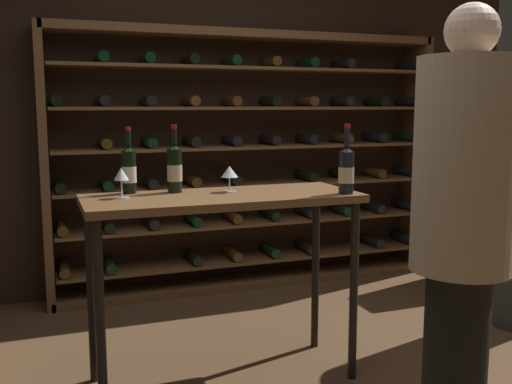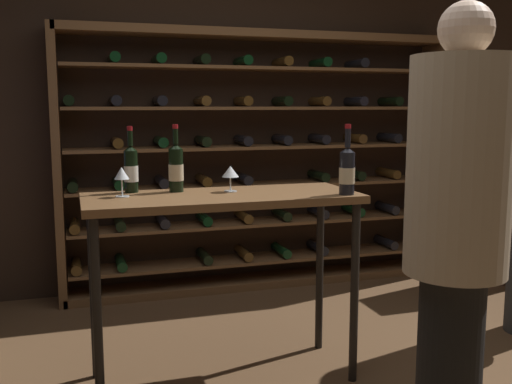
{
  "view_description": "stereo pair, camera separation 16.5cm",
  "coord_description": "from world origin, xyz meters",
  "px_view_note": "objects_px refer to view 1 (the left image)",
  "views": [
    {
      "loc": [
        -1.21,
        -2.48,
        1.44
      ],
      "look_at": [
        -0.17,
        0.3,
        1.01
      ],
      "focal_mm": 41.3,
      "sensor_mm": 36.0,
      "label": 1
    },
    {
      "loc": [
        -1.06,
        -2.53,
        1.44
      ],
      "look_at": [
        -0.17,
        0.3,
        1.01
      ],
      "focal_mm": 41.3,
      "sensor_mm": 36.0,
      "label": 2
    }
  ],
  "objects_px": {
    "wine_rack": "(252,162)",
    "wine_bottle_red_label": "(129,169)",
    "display_cabinet": "(493,189)",
    "wine_glass_stemmed_left": "(229,173)",
    "wine_bottle_amber_reserve": "(175,168)",
    "tasting_table": "(222,217)",
    "person_bystander_red_print": "(462,214)",
    "wine_glass_stemmed_right": "(121,176)",
    "wine_bottle_black_capsule": "(346,170)"
  },
  "relations": [
    {
      "from": "wine_rack",
      "to": "wine_bottle_red_label",
      "type": "xyz_separation_m",
      "value": [
        -1.16,
        -1.34,
        0.12
      ]
    },
    {
      "from": "display_cabinet",
      "to": "wine_bottle_amber_reserve",
      "type": "distance_m",
      "value": 3.11
    },
    {
      "from": "wine_glass_stemmed_left",
      "to": "display_cabinet",
      "type": "bearing_deg",
      "value": 20.69
    },
    {
      "from": "wine_rack",
      "to": "wine_glass_stemmed_right",
      "type": "bearing_deg",
      "value": -129.53
    },
    {
      "from": "wine_rack",
      "to": "wine_bottle_amber_reserve",
      "type": "height_order",
      "value": "wine_rack"
    },
    {
      "from": "wine_glass_stemmed_left",
      "to": "wine_bottle_amber_reserve",
      "type": "bearing_deg",
      "value": 162.18
    },
    {
      "from": "wine_bottle_amber_reserve",
      "to": "wine_glass_stemmed_right",
      "type": "xyz_separation_m",
      "value": [
        -0.29,
        -0.1,
        -0.02
      ]
    },
    {
      "from": "wine_rack",
      "to": "tasting_table",
      "type": "distance_m",
      "value": 1.71
    },
    {
      "from": "display_cabinet",
      "to": "wine_glass_stemmed_right",
      "type": "bearing_deg",
      "value": -162.46
    },
    {
      "from": "wine_bottle_amber_reserve",
      "to": "display_cabinet",
      "type": "bearing_deg",
      "value": 17.4
    },
    {
      "from": "tasting_table",
      "to": "display_cabinet",
      "type": "relative_size",
      "value": 0.94
    },
    {
      "from": "wine_rack",
      "to": "wine_glass_stemmed_right",
      "type": "relative_size",
      "value": 21.27
    },
    {
      "from": "wine_bottle_red_label",
      "to": "wine_glass_stemmed_right",
      "type": "xyz_separation_m",
      "value": [
        -0.06,
        -0.14,
        -0.01
      ]
    },
    {
      "from": "wine_rack",
      "to": "wine_glass_stemmed_right",
      "type": "xyz_separation_m",
      "value": [
        -1.22,
        -1.48,
        0.11
      ]
    },
    {
      "from": "wine_rack",
      "to": "wine_bottle_amber_reserve",
      "type": "distance_m",
      "value": 1.67
    },
    {
      "from": "wine_glass_stemmed_left",
      "to": "wine_glass_stemmed_right",
      "type": "bearing_deg",
      "value": -178.78
    },
    {
      "from": "wine_rack",
      "to": "wine_bottle_red_label",
      "type": "height_order",
      "value": "wine_rack"
    },
    {
      "from": "wine_glass_stemmed_right",
      "to": "wine_glass_stemmed_left",
      "type": "bearing_deg",
      "value": 1.22
    },
    {
      "from": "wine_rack",
      "to": "display_cabinet",
      "type": "distance_m",
      "value": 2.08
    },
    {
      "from": "wine_bottle_red_label",
      "to": "wine_glass_stemmed_right",
      "type": "height_order",
      "value": "wine_bottle_red_label"
    },
    {
      "from": "wine_glass_stemmed_left",
      "to": "wine_rack",
      "type": "bearing_deg",
      "value": 65.67
    },
    {
      "from": "wine_bottle_black_capsule",
      "to": "tasting_table",
      "type": "bearing_deg",
      "value": 161.88
    },
    {
      "from": "wine_bottle_amber_reserve",
      "to": "wine_glass_stemmed_left",
      "type": "xyz_separation_m",
      "value": [
        0.27,
        -0.09,
        -0.03
      ]
    },
    {
      "from": "wine_rack",
      "to": "wine_bottle_black_capsule",
      "type": "xyz_separation_m",
      "value": [
        -0.13,
        -1.74,
        0.12
      ]
    },
    {
      "from": "tasting_table",
      "to": "wine_bottle_red_label",
      "type": "distance_m",
      "value": 0.54
    },
    {
      "from": "person_bystander_red_print",
      "to": "wine_glass_stemmed_left",
      "type": "relative_size",
      "value": 13.45
    },
    {
      "from": "wine_rack",
      "to": "wine_bottle_amber_reserve",
      "type": "xyz_separation_m",
      "value": [
        -0.93,
        -1.38,
        0.12
      ]
    },
    {
      "from": "wine_rack",
      "to": "person_bystander_red_print",
      "type": "relative_size",
      "value": 1.72
    },
    {
      "from": "tasting_table",
      "to": "wine_glass_stemmed_left",
      "type": "distance_m",
      "value": 0.24
    },
    {
      "from": "display_cabinet",
      "to": "wine_bottle_amber_reserve",
      "type": "height_order",
      "value": "display_cabinet"
    },
    {
      "from": "display_cabinet",
      "to": "wine_rack",
      "type": "bearing_deg",
      "value": 167.17
    },
    {
      "from": "wine_bottle_red_label",
      "to": "wine_glass_stemmed_left",
      "type": "relative_size",
      "value": 2.52
    },
    {
      "from": "wine_bottle_amber_reserve",
      "to": "wine_rack",
      "type": "bearing_deg",
      "value": 55.91
    },
    {
      "from": "wine_glass_stemmed_right",
      "to": "tasting_table",
      "type": "bearing_deg",
      "value": -7.34
    },
    {
      "from": "wine_bottle_black_capsule",
      "to": "wine_bottle_amber_reserve",
      "type": "xyz_separation_m",
      "value": [
        -0.81,
        0.36,
        0.0
      ]
    },
    {
      "from": "wine_glass_stemmed_right",
      "to": "wine_bottle_red_label",
      "type": "bearing_deg",
      "value": 67.54
    },
    {
      "from": "tasting_table",
      "to": "display_cabinet",
      "type": "distance_m",
      "value": 2.95
    },
    {
      "from": "wine_bottle_red_label",
      "to": "wine_glass_stemmed_right",
      "type": "relative_size",
      "value": 2.31
    },
    {
      "from": "wine_glass_stemmed_left",
      "to": "tasting_table",
      "type": "bearing_deg",
      "value": -130.07
    },
    {
      "from": "display_cabinet",
      "to": "wine_bottle_black_capsule",
      "type": "distance_m",
      "value": 2.52
    },
    {
      "from": "wine_rack",
      "to": "display_cabinet",
      "type": "xyz_separation_m",
      "value": [
        2.01,
        -0.46,
        -0.26
      ]
    },
    {
      "from": "wine_bottle_red_label",
      "to": "tasting_table",
      "type": "bearing_deg",
      "value": -25.51
    },
    {
      "from": "wine_bottle_red_label",
      "to": "wine_bottle_amber_reserve",
      "type": "xyz_separation_m",
      "value": [
        0.23,
        -0.04,
        0.0
      ]
    },
    {
      "from": "person_bystander_red_print",
      "to": "wine_bottle_red_label",
      "type": "height_order",
      "value": "person_bystander_red_print"
    },
    {
      "from": "display_cabinet",
      "to": "wine_bottle_red_label",
      "type": "xyz_separation_m",
      "value": [
        -3.17,
        -0.88,
        0.38
      ]
    },
    {
      "from": "tasting_table",
      "to": "wine_bottle_amber_reserve",
      "type": "height_order",
      "value": "wine_bottle_amber_reserve"
    },
    {
      "from": "tasting_table",
      "to": "wine_glass_stemmed_left",
      "type": "height_order",
      "value": "wine_glass_stemmed_left"
    },
    {
      "from": "display_cabinet",
      "to": "wine_glass_stemmed_left",
      "type": "relative_size",
      "value": 10.88
    },
    {
      "from": "display_cabinet",
      "to": "tasting_table",
      "type": "bearing_deg",
      "value": -158.37
    },
    {
      "from": "person_bystander_red_print",
      "to": "wine_glass_stemmed_left",
      "type": "xyz_separation_m",
      "value": [
        -0.64,
        1.03,
        0.08
      ]
    }
  ]
}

